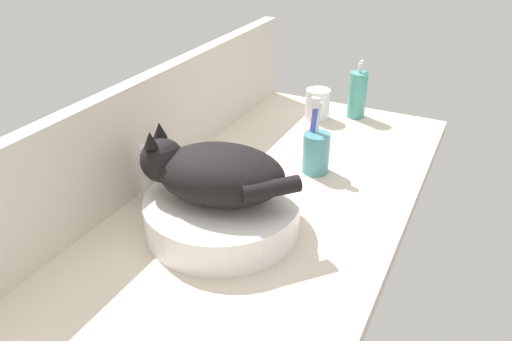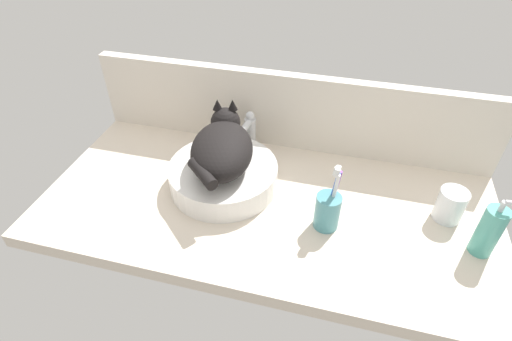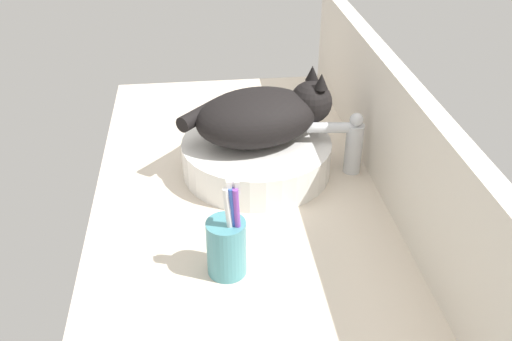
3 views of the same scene
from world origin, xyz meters
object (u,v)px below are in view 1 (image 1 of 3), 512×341
object	(u,v)px
cat	(214,172)
soap_dispenser	(357,95)
toothbrush_cup	(316,151)
water_glass	(317,106)
sink_basin	(223,213)
faucet	(151,171)

from	to	relation	value
cat	soap_dispenser	distance (cm)	69.42
toothbrush_cup	water_glass	size ratio (longest dim) A/B	2.04
toothbrush_cup	water_glass	xyz separation A→B (cm)	(30.75, 10.79, -1.44)
toothbrush_cup	water_glass	distance (cm)	32.62
cat	soap_dispenser	world-z (taller)	cat
sink_basin	water_glass	distance (cm)	61.53
toothbrush_cup	soap_dispenser	bearing A→B (deg)	1.31
soap_dispenser	water_glass	world-z (taller)	soap_dispenser
sink_basin	water_glass	world-z (taller)	water_glass
cat	soap_dispenser	size ratio (longest dim) A/B	1.88
water_glass	faucet	bearing A→B (deg)	164.48
faucet	soap_dispenser	xyz separation A→B (cm)	(65.86, -26.35, -0.27)
cat	faucet	world-z (taller)	cat
sink_basin	soap_dispenser	distance (cm)	68.73
water_glass	cat	bearing A→B (deg)	-178.91
cat	faucet	distance (cm)	18.66
sink_basin	cat	bearing A→B (deg)	106.07
sink_basin	faucet	xyz separation A→B (cm)	(2.38, 18.90, 3.73)
faucet	soap_dispenser	bearing A→B (deg)	-21.80
faucet	soap_dispenser	size ratio (longest dim) A/B	0.80
sink_basin	toothbrush_cup	bearing A→B (deg)	-15.12
cat	water_glass	xyz separation A→B (cm)	(61.85, 1.17, -8.82)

